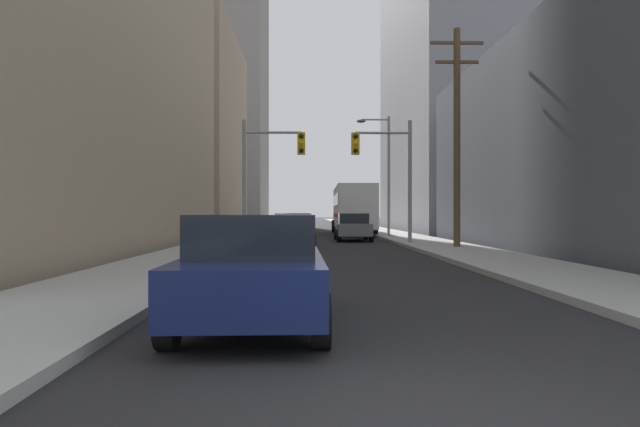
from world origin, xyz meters
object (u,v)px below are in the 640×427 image
sedan_blue (298,224)px  traffic_signal_near_left (270,162)px  traffic_signal_near_right (385,162)px  sedan_white (294,230)px  city_bus (353,208)px  sedan_navy (255,270)px  sedan_grey (353,227)px

sedan_blue → traffic_signal_near_left: size_ratio=0.70×
sedan_blue → traffic_signal_near_right: traffic_signal_near_right is taller
sedan_white → city_bus: bearing=75.4°
traffic_signal_near_left → sedan_white: bearing=-54.6°
city_bus → traffic_signal_near_right: size_ratio=1.93×
sedan_navy → sedan_grey: size_ratio=1.00×
sedan_white → sedan_grey: bearing=61.6°
sedan_grey → sedan_navy: bearing=-97.9°
sedan_grey → city_bus: bearing=85.2°
city_bus → sedan_grey: size_ratio=2.74×
sedan_blue → sedan_navy: bearing=-90.2°
traffic_signal_near_left → traffic_signal_near_right: bearing=-0.0°
traffic_signal_near_left → city_bus: bearing=69.3°
city_bus → sedan_navy: size_ratio=2.74×
traffic_signal_near_left → traffic_signal_near_right: 5.51m
sedan_navy → sedan_grey: bearing=82.1°
city_bus → sedan_white: bearing=-104.6°
sedan_navy → city_bus: bearing=83.0°
city_bus → sedan_grey: 9.36m
sedan_navy → traffic_signal_near_left: (-1.00, 19.59, 3.23)m
sedan_grey → traffic_signal_near_right: size_ratio=0.70×
sedan_grey → traffic_signal_near_right: 5.43m
sedan_navy → sedan_blue: 34.04m
sedan_grey → traffic_signal_near_left: (-4.31, -4.20, 3.23)m
city_bus → traffic_signal_near_right: 13.62m
sedan_navy → sedan_grey: 24.01m
sedan_white → sedan_blue: same height
city_bus → sedan_blue: size_ratio=2.74×
city_bus → sedan_grey: (-0.77, -9.26, -1.16)m
city_bus → traffic_signal_near_left: 14.53m
sedan_white → sedan_blue: 16.08m
sedan_navy → traffic_signal_near_right: bearing=77.0°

